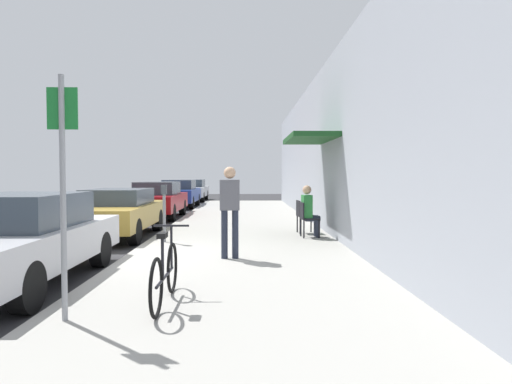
# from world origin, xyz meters

# --- Properties ---
(ground_plane) EXTENTS (60.00, 60.00, 0.00)m
(ground_plane) POSITION_xyz_m (0.00, 0.00, 0.00)
(ground_plane) COLOR #2D2D30
(sidewalk_slab) EXTENTS (4.50, 32.00, 0.12)m
(sidewalk_slab) POSITION_xyz_m (2.25, 2.00, 0.06)
(sidewalk_slab) COLOR #9E9B93
(sidewalk_slab) RESTS_ON ground_plane
(building_facade) EXTENTS (1.40, 32.00, 4.72)m
(building_facade) POSITION_xyz_m (4.64, 2.00, 2.36)
(building_facade) COLOR #999EA8
(building_facade) RESTS_ON ground_plane
(parked_car_0) EXTENTS (1.80, 4.40, 1.38)m
(parked_car_0) POSITION_xyz_m (-1.10, -2.02, 0.71)
(parked_car_0) COLOR #B7B7BC
(parked_car_0) RESTS_ON ground_plane
(parked_car_1) EXTENTS (1.80, 4.40, 1.29)m
(parked_car_1) POSITION_xyz_m (-1.10, 3.20, 0.69)
(parked_car_1) COLOR #A58433
(parked_car_1) RESTS_ON ground_plane
(parked_car_2) EXTENTS (1.80, 4.40, 1.40)m
(parked_car_2) POSITION_xyz_m (-1.10, 8.52, 0.72)
(parked_car_2) COLOR maroon
(parked_car_2) RESTS_ON ground_plane
(parked_car_3) EXTENTS (1.80, 4.40, 1.41)m
(parked_car_3) POSITION_xyz_m (-1.10, 14.26, 0.73)
(parked_car_3) COLOR navy
(parked_car_3) RESTS_ON ground_plane
(parked_car_4) EXTENTS (1.80, 4.40, 1.37)m
(parked_car_4) POSITION_xyz_m (-1.10, 19.77, 0.71)
(parked_car_4) COLOR silver
(parked_car_4) RESTS_ON ground_plane
(parking_meter) EXTENTS (0.12, 0.10, 1.32)m
(parking_meter) POSITION_xyz_m (0.45, 1.51, 0.89)
(parking_meter) COLOR slate
(parking_meter) RESTS_ON sidewalk_slab
(street_sign) EXTENTS (0.32, 0.06, 2.60)m
(street_sign) POSITION_xyz_m (0.40, -4.04, 1.64)
(street_sign) COLOR gray
(street_sign) RESTS_ON sidewalk_slab
(bicycle_0) EXTENTS (0.46, 1.71, 0.90)m
(bicycle_0) POSITION_xyz_m (1.36, -3.46, 0.48)
(bicycle_0) COLOR black
(bicycle_0) RESTS_ON sidewalk_slab
(cafe_chair_0) EXTENTS (0.47, 0.47, 0.87)m
(cafe_chair_0) POSITION_xyz_m (3.85, 2.22, 0.62)
(cafe_chair_0) COLOR black
(cafe_chair_0) RESTS_ON sidewalk_slab
(seated_patron_0) EXTENTS (0.44, 0.38, 1.29)m
(seated_patron_0) POSITION_xyz_m (3.91, 2.22, 0.82)
(seated_patron_0) COLOR #232838
(seated_patron_0) RESTS_ON sidewalk_slab
(cafe_chair_1) EXTENTS (0.48, 0.48, 0.87)m
(cafe_chair_1) POSITION_xyz_m (3.85, 2.98, 0.62)
(cafe_chair_1) COLOR black
(cafe_chair_1) RESTS_ON sidewalk_slab
(pedestrian_standing) EXTENTS (0.36, 0.22, 1.70)m
(pedestrian_standing) POSITION_xyz_m (2.04, -0.57, 1.12)
(pedestrian_standing) COLOR #232838
(pedestrian_standing) RESTS_ON sidewalk_slab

